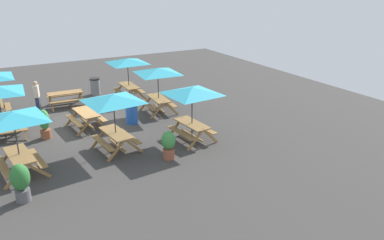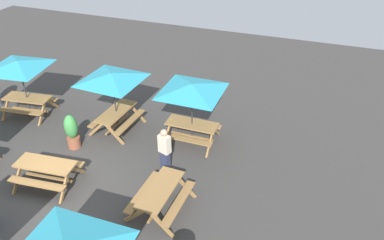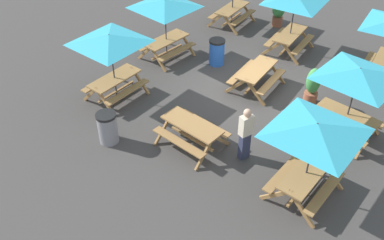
{
  "view_description": "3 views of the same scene",
  "coord_description": "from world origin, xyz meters",
  "px_view_note": "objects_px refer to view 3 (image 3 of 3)",
  "views": [
    {
      "loc": [
        16.47,
        -3.63,
        6.35
      ],
      "look_at": [
        3.74,
        3.36,
        0.9
      ],
      "focal_mm": 35.0,
      "sensor_mm": 36.0,
      "label": 1
    },
    {
      "loc": [
        -6.89,
        6.47,
        7.83
      ],
      "look_at": [
        -3.17,
        -3.71,
        0.9
      ],
      "focal_mm": 35.0,
      "sensor_mm": 36.0,
      "label": 2
    },
    {
      "loc": [
        -10.66,
        -6.25,
        8.22
      ],
      "look_at": [
        -3.47,
        -0.35,
        0.9
      ],
      "focal_mm": 40.0,
      "sensor_mm": 36.0,
      "label": 3
    }
  ],
  "objects_px": {
    "picnic_table_1": "(315,134)",
    "picnic_table_5": "(110,44)",
    "picnic_table_7": "(358,78)",
    "trash_bin_blue": "(217,52)",
    "potted_plant_2": "(312,86)",
    "picnic_table_6": "(295,2)",
    "trash_bin_gray": "(108,128)",
    "person_standing": "(246,133)",
    "picnic_table_0": "(192,129)",
    "potted_plant_1": "(278,13)",
    "picnic_table_4": "(257,74)",
    "picnic_table_8": "(165,8)"
  },
  "relations": [
    {
      "from": "picnic_table_7",
      "to": "picnic_table_6",
      "type": "bearing_deg",
      "value": -39.21
    },
    {
      "from": "picnic_table_5",
      "to": "person_standing",
      "type": "xyz_separation_m",
      "value": [
        0.24,
        -4.91,
        -1.1
      ]
    },
    {
      "from": "picnic_table_0",
      "to": "picnic_table_5",
      "type": "distance_m",
      "value": 3.75
    },
    {
      "from": "trash_bin_blue",
      "to": "potted_plant_2",
      "type": "bearing_deg",
      "value": -90.89
    },
    {
      "from": "potted_plant_1",
      "to": "potted_plant_2",
      "type": "xyz_separation_m",
      "value": [
        -4.29,
        -3.75,
        0.05
      ]
    },
    {
      "from": "picnic_table_7",
      "to": "potted_plant_2",
      "type": "bearing_deg",
      "value": -26.15
    },
    {
      "from": "picnic_table_8",
      "to": "person_standing",
      "type": "relative_size",
      "value": 1.69
    },
    {
      "from": "trash_bin_blue",
      "to": "person_standing",
      "type": "distance_m",
      "value": 5.14
    },
    {
      "from": "trash_bin_blue",
      "to": "person_standing",
      "type": "bearing_deg",
      "value": -134.75
    },
    {
      "from": "potted_plant_2",
      "to": "trash_bin_blue",
      "type": "bearing_deg",
      "value": 89.11
    },
    {
      "from": "picnic_table_0",
      "to": "picnic_table_7",
      "type": "distance_m",
      "value": 4.72
    },
    {
      "from": "potted_plant_2",
      "to": "person_standing",
      "type": "bearing_deg",
      "value": 176.69
    },
    {
      "from": "picnic_table_0",
      "to": "picnic_table_8",
      "type": "distance_m",
      "value": 5.33
    },
    {
      "from": "picnic_table_5",
      "to": "picnic_table_6",
      "type": "bearing_deg",
      "value": -24.69
    },
    {
      "from": "picnic_table_5",
      "to": "picnic_table_7",
      "type": "distance_m",
      "value": 7.25
    },
    {
      "from": "person_standing",
      "to": "potted_plant_2",
      "type": "bearing_deg",
      "value": -165.79
    },
    {
      "from": "picnic_table_5",
      "to": "picnic_table_0",
      "type": "bearing_deg",
      "value": -94.94
    },
    {
      "from": "trash_bin_blue",
      "to": "picnic_table_8",
      "type": "bearing_deg",
      "value": 114.97
    },
    {
      "from": "picnic_table_6",
      "to": "picnic_table_7",
      "type": "distance_m",
      "value": 5.14
    },
    {
      "from": "potted_plant_1",
      "to": "picnic_table_4",
      "type": "bearing_deg",
      "value": -157.75
    },
    {
      "from": "picnic_table_1",
      "to": "picnic_table_4",
      "type": "height_order",
      "value": "picnic_table_1"
    },
    {
      "from": "trash_bin_gray",
      "to": "potted_plant_2",
      "type": "relative_size",
      "value": 0.76
    },
    {
      "from": "picnic_table_4",
      "to": "potted_plant_2",
      "type": "distance_m",
      "value": 1.88
    },
    {
      "from": "picnic_table_8",
      "to": "potted_plant_1",
      "type": "xyz_separation_m",
      "value": [
        5.04,
        -1.85,
        -1.39
      ]
    },
    {
      "from": "picnic_table_7",
      "to": "picnic_table_8",
      "type": "distance_m",
      "value": 7.12
    },
    {
      "from": "picnic_table_4",
      "to": "picnic_table_6",
      "type": "bearing_deg",
      "value": 2.09
    },
    {
      "from": "picnic_table_0",
      "to": "picnic_table_7",
      "type": "height_order",
      "value": "picnic_table_7"
    },
    {
      "from": "trash_bin_gray",
      "to": "person_standing",
      "type": "distance_m",
      "value": 3.93
    },
    {
      "from": "picnic_table_6",
      "to": "potted_plant_1",
      "type": "height_order",
      "value": "picnic_table_6"
    },
    {
      "from": "picnic_table_1",
      "to": "picnic_table_5",
      "type": "xyz_separation_m",
      "value": [
        -0.05,
        6.82,
        0.0
      ]
    },
    {
      "from": "picnic_table_1",
      "to": "trash_bin_blue",
      "type": "height_order",
      "value": "picnic_table_1"
    },
    {
      "from": "picnic_table_1",
      "to": "picnic_table_5",
      "type": "bearing_deg",
      "value": 90.53
    },
    {
      "from": "potted_plant_2",
      "to": "picnic_table_5",
      "type": "bearing_deg",
      "value": 126.54
    },
    {
      "from": "picnic_table_0",
      "to": "picnic_table_4",
      "type": "height_order",
      "value": "same"
    },
    {
      "from": "trash_bin_gray",
      "to": "person_standing",
      "type": "xyz_separation_m",
      "value": [
        1.9,
        -3.42,
        0.39
      ]
    },
    {
      "from": "picnic_table_1",
      "to": "person_standing",
      "type": "xyz_separation_m",
      "value": [
        0.19,
        1.91,
        -1.1
      ]
    },
    {
      "from": "picnic_table_0",
      "to": "potted_plant_2",
      "type": "xyz_separation_m",
      "value": [
        4.04,
        -1.66,
        0.09
      ]
    },
    {
      "from": "potted_plant_1",
      "to": "picnic_table_0",
      "type": "bearing_deg",
      "value": -165.87
    },
    {
      "from": "picnic_table_7",
      "to": "trash_bin_gray",
      "type": "bearing_deg",
      "value": 45.04
    },
    {
      "from": "picnic_table_5",
      "to": "picnic_table_8",
      "type": "bearing_deg",
      "value": 8.4
    },
    {
      "from": "picnic_table_1",
      "to": "picnic_table_7",
      "type": "distance_m",
      "value": 2.89
    },
    {
      "from": "trash_bin_gray",
      "to": "picnic_table_4",
      "type": "bearing_deg",
      "value": -19.33
    },
    {
      "from": "picnic_table_0",
      "to": "trash_bin_blue",
      "type": "bearing_deg",
      "value": -59.74
    },
    {
      "from": "picnic_table_7",
      "to": "potted_plant_2",
      "type": "relative_size",
      "value": 2.19
    },
    {
      "from": "potted_plant_2",
      "to": "person_standing",
      "type": "relative_size",
      "value": 0.77
    },
    {
      "from": "picnic_table_7",
      "to": "trash_bin_blue",
      "type": "height_order",
      "value": "picnic_table_7"
    },
    {
      "from": "person_standing",
      "to": "picnic_table_7",
      "type": "bearing_deg",
      "value": 164.85
    },
    {
      "from": "picnic_table_1",
      "to": "potted_plant_1",
      "type": "xyz_separation_m",
      "value": [
        8.03,
        5.46,
        -1.39
      ]
    },
    {
      "from": "potted_plant_2",
      "to": "picnic_table_4",
      "type": "bearing_deg",
      "value": 101.76
    },
    {
      "from": "picnic_table_0",
      "to": "trash_bin_gray",
      "type": "height_order",
      "value": "trash_bin_gray"
    }
  ]
}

